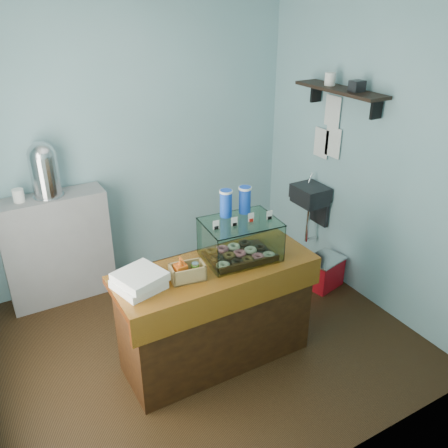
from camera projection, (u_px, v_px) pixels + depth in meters
ground at (203, 340)px, 4.24m from camera, size 3.50×3.50×0.00m
room_shell at (201, 157)px, 3.50m from camera, size 3.54×3.04×2.82m
counter at (216, 314)px, 3.84m from camera, size 1.60×0.60×0.90m
back_shelf at (58, 248)px, 4.62m from camera, size 1.00×0.32×1.10m
display_case at (239, 236)px, 3.73m from camera, size 0.61×0.47×0.53m
condiment_crate at (186, 271)px, 3.46m from camera, size 0.27×0.18×0.20m
pastry_boxes at (139, 280)px, 3.36m from camera, size 0.39×0.39×0.12m
coffee_urn at (44, 168)px, 4.26m from camera, size 0.28×0.28×0.52m
red_cooler at (324, 272)px, 4.95m from camera, size 0.43×0.36×0.33m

